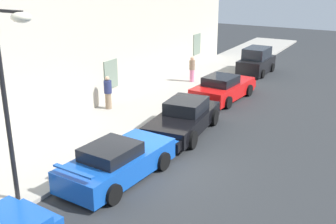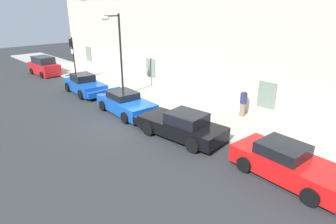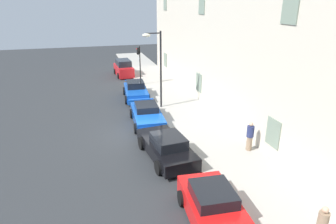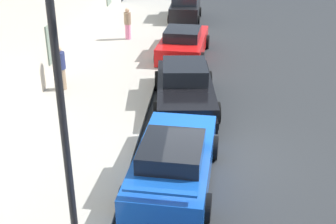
{
  "view_description": "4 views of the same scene",
  "coord_description": "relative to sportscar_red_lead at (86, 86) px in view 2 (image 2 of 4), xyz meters",
  "views": [
    {
      "loc": [
        -11.68,
        -6.85,
        6.82
      ],
      "look_at": [
        2.58,
        1.19,
        1.13
      ],
      "focal_mm": 44.17,
      "sensor_mm": 36.0,
      "label": 1
    },
    {
      "loc": [
        12.46,
        -8.72,
        6.38
      ],
      "look_at": [
        2.01,
        1.23,
        0.92
      ],
      "focal_mm": 29.89,
      "sensor_mm": 36.0,
      "label": 2
    },
    {
      "loc": [
        17.13,
        -2.99,
        8.04
      ],
      "look_at": [
        -1.04,
        2.24,
        0.89
      ],
      "focal_mm": 31.77,
      "sensor_mm": 36.0,
      "label": 3
    },
    {
      "loc": [
        -11.17,
        0.13,
        6.63
      ],
      "look_at": [
        -0.68,
        1.09,
        1.63
      ],
      "focal_mm": 48.36,
      "sensor_mm": 36.0,
      "label": 4
    }
  ],
  "objects": [
    {
      "name": "hatchback_distant",
      "position": [
        -8.73,
        0.19,
        0.18
      ],
      "size": [
        3.96,
        1.98,
        1.8
      ],
      "color": "red",
      "rests_on": "ground"
    },
    {
      "name": "street_lamp",
      "position": [
        2.89,
        1.05,
        3.51
      ],
      "size": [
        0.44,
        1.42,
        5.81
      ],
      "color": "black",
      "rests_on": "sidewalk"
    },
    {
      "name": "sportscar_red_lead",
      "position": [
        0.0,
        0.0,
        0.0
      ],
      "size": [
        4.73,
        2.31,
        1.46
      ],
      "color": "#144CB2",
      "rests_on": "ground"
    },
    {
      "name": "building_facade",
      "position": [
        7.18,
        6.58,
        6.09
      ],
      "size": [
        38.99,
        3.66,
        13.4
      ],
      "color": "beige",
      "rests_on": "ground"
    },
    {
      "name": "pedestrian_admiring",
      "position": [
        11.26,
        4.35,
        0.35
      ],
      "size": [
        0.55,
        0.55,
        1.67
      ],
      "color": "#8C7259",
      "rests_on": "sidewalk"
    },
    {
      "name": "sportscar_yellow_flank",
      "position": [
        5.88,
        -0.28,
        -0.03
      ],
      "size": [
        4.91,
        2.31,
        1.34
      ],
      "color": "#144CB2",
      "rests_on": "ground"
    },
    {
      "name": "ground_plane",
      "position": [
        7.18,
        -1.14,
        -0.63
      ],
      "size": [
        80.0,
        80.0,
        0.0
      ],
      "primitive_type": "plane",
      "color": "#2B2D30"
    },
    {
      "name": "sportscar_white_middle",
      "position": [
        10.4,
        -0.29,
        -0.0
      ],
      "size": [
        5.19,
        2.49,
        1.42
      ],
      "color": "black",
      "rests_on": "ground"
    },
    {
      "name": "sportscar_tail_end",
      "position": [
        16.18,
        0.1,
        -0.04
      ],
      "size": [
        4.86,
        2.38,
        1.36
      ],
      "color": "red",
      "rests_on": "ground"
    },
    {
      "name": "sidewalk",
      "position": [
        7.18,
        2.98,
        -0.56
      ],
      "size": [
        60.0,
        4.04,
        0.14
      ],
      "primitive_type": "cube",
      "color": "#A8A399",
      "rests_on": "ground"
    },
    {
      "name": "traffic_light",
      "position": [
        -4.05,
        1.12,
        2.07
      ],
      "size": [
        0.44,
        0.36,
        3.76
      ],
      "color": "black",
      "rests_on": "sidewalk"
    }
  ]
}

